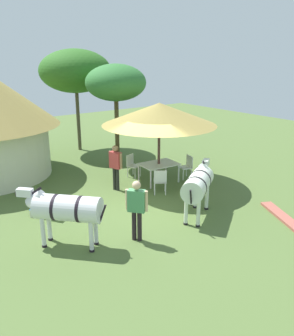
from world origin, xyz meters
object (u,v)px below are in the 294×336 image
at_px(patio_dining_table, 159,166).
at_px(patio_chair_near_lawn, 132,164).
at_px(patio_chair_west_end, 187,165).
at_px(zebra_by_umbrella, 66,209).
at_px(patio_chair_east_end, 160,180).
at_px(standing_watcher, 137,205).
at_px(acacia_tree_far_lawn, 116,83).
at_px(shade_umbrella, 159,114).
at_px(guest_beside_umbrella, 116,163).
at_px(acacia_tree_behind_hut, 75,71).
at_px(zebra_nearest_camera, 198,184).
at_px(striped_lounge_chair, 45,207).

height_order(patio_dining_table, patio_chair_near_lawn, patio_chair_near_lawn).
relative_size(patio_chair_west_end, zebra_by_umbrella, 0.48).
relative_size(patio_dining_table, patio_chair_east_end, 1.62).
bearing_deg(patio_dining_table, standing_watcher, -135.74).
relative_size(patio_chair_west_end, patio_chair_east_end, 1.00).
distance_m(patio_dining_table, zebra_by_umbrella, 5.34).
bearing_deg(patio_dining_table, acacia_tree_far_lawn, 89.02).
distance_m(shade_umbrella, guest_beside_umbrella, 2.40).
distance_m(patio_chair_east_end, acacia_tree_behind_hut, 7.99).
bearing_deg(guest_beside_umbrella, shade_umbrella, 64.93).
bearing_deg(zebra_nearest_camera, zebra_by_umbrella, -133.66).
xyz_separation_m(patio_chair_west_end, striped_lounge_chair, (-5.79, 0.08, -0.27)).
bearing_deg(shade_umbrella, patio_chair_near_lawn, 110.92).
height_order(patio_dining_table, acacia_tree_behind_hut, acacia_tree_behind_hut).
distance_m(patio_dining_table, acacia_tree_far_lawn, 4.17).
xyz_separation_m(patio_dining_table, zebra_by_umbrella, (-4.80, -2.32, 0.37)).
xyz_separation_m(patio_dining_table, striped_lounge_chair, (-4.60, -0.22, -0.41)).
bearing_deg(striped_lounge_chair, acacia_tree_behind_hut, 18.04).
distance_m(shade_umbrella, standing_watcher, 4.78).
height_order(striped_lounge_chair, acacia_tree_behind_hut, acacia_tree_behind_hut).
relative_size(patio_chair_near_lawn, acacia_tree_far_lawn, 0.21).
bearing_deg(zebra_nearest_camera, striped_lounge_chair, -160.63).
distance_m(shade_umbrella, striped_lounge_chair, 5.18).
relative_size(standing_watcher, zebra_by_umbrella, 0.89).
relative_size(patio_chair_near_lawn, striped_lounge_chair, 0.93).
bearing_deg(patio_chair_west_end, patio_chair_near_lawn, 62.41).
bearing_deg(acacia_tree_far_lawn, patio_dining_table, -90.98).
xyz_separation_m(shade_umbrella, patio_chair_west_end, (1.19, -0.30, -2.10)).
xyz_separation_m(patio_chair_west_end, zebra_nearest_camera, (-2.11, -2.73, 0.51)).
bearing_deg(standing_watcher, acacia_tree_far_lawn, 112.65).
distance_m(patio_chair_near_lawn, acacia_tree_far_lawn, 3.58).
xyz_separation_m(guest_beside_umbrella, acacia_tree_behind_hut, (1.50, 5.95, 2.91)).
height_order(guest_beside_umbrella, zebra_by_umbrella, guest_beside_umbrella).
height_order(guest_beside_umbrella, acacia_tree_behind_hut, acacia_tree_behind_hut).
distance_m(shade_umbrella, zebra_nearest_camera, 3.54).
height_order(shade_umbrella, striped_lounge_chair, shade_umbrella).
distance_m(patio_chair_east_end, acacia_tree_far_lawn, 5.08).
height_order(guest_beside_umbrella, acacia_tree_far_lawn, acacia_tree_far_lawn).
relative_size(patio_chair_near_lawn, zebra_nearest_camera, 0.45).
distance_m(zebra_nearest_camera, acacia_tree_behind_hut, 9.71).
height_order(standing_watcher, striped_lounge_chair, standing_watcher).
relative_size(patio_chair_near_lawn, zebra_by_umbrella, 0.48).
bearing_deg(standing_watcher, patio_chair_east_end, 91.29).
height_order(shade_umbrella, patio_chair_near_lawn, shade_umbrella).
distance_m(guest_beside_umbrella, acacia_tree_behind_hut, 6.79).
relative_size(shade_umbrella, acacia_tree_behind_hut, 0.85).
relative_size(shade_umbrella, standing_watcher, 2.54).
bearing_deg(patio_chair_west_end, patio_chair_east_end, 123.90).
distance_m(guest_beside_umbrella, zebra_nearest_camera, 3.40).
distance_m(standing_watcher, acacia_tree_behind_hut, 10.25).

